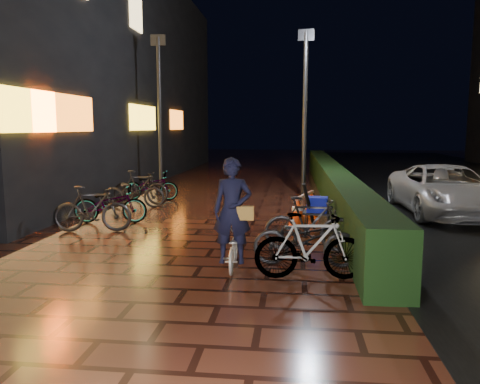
# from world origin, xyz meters

# --- Properties ---
(ground) EXTENTS (80.00, 80.00, 0.00)m
(ground) POSITION_xyz_m (0.00, 0.00, 0.00)
(ground) COLOR #381911
(ground) RESTS_ON ground
(hedge) EXTENTS (0.70, 20.00, 1.00)m
(hedge) POSITION_xyz_m (3.30, 8.00, 0.50)
(hedge) COLOR black
(hedge) RESTS_ON ground
(van) EXTENTS (2.19, 4.61, 1.27)m
(van) POSITION_xyz_m (5.99, 4.73, 0.64)
(van) COLOR silver
(van) RESTS_ON ground
(storefront_block) EXTENTS (12.09, 22.00, 9.00)m
(storefront_block) POSITION_xyz_m (-9.50, 11.50, 4.50)
(storefront_block) COLOR black
(storefront_block) RESTS_ON ground
(lamp_post_hedge) EXTENTS (0.51, 0.16, 5.27)m
(lamp_post_hedge) POSITION_xyz_m (2.39, 7.31, 2.90)
(lamp_post_hedge) COLOR black
(lamp_post_hedge) RESTS_ON ground
(lamp_post_sf) EXTENTS (0.51, 0.15, 5.35)m
(lamp_post_sf) POSITION_xyz_m (-2.54, 8.02, 2.94)
(lamp_post_sf) COLOR black
(lamp_post_sf) RESTS_ON ground
(cyclist) EXTENTS (0.66, 1.27, 1.79)m
(cyclist) POSITION_xyz_m (1.09, -0.61, 0.67)
(cyclist) COLOR silver
(cyclist) RESTS_ON ground
(traffic_barrier) EXTENTS (0.82, 1.66, 0.68)m
(traffic_barrier) POSITION_xyz_m (2.34, 3.41, 0.34)
(traffic_barrier) COLOR #FF440D
(traffic_barrier) RESTS_ON ground
(cart_assembly) EXTENTS (0.67, 0.61, 1.11)m
(cart_assembly) POSITION_xyz_m (2.56, 2.18, 0.57)
(cart_assembly) COLOR black
(cart_assembly) RESTS_ON ground
(parked_bikes_storefront) EXTENTS (1.94, 5.23, 1.01)m
(parked_bikes_storefront) POSITION_xyz_m (-2.34, 4.17, 0.47)
(parked_bikes_storefront) COLOR black
(parked_bikes_storefront) RESTS_ON ground
(parked_bikes_hedge) EXTENTS (1.81, 2.20, 1.01)m
(parked_bikes_hedge) POSITION_xyz_m (2.31, -0.24, 0.49)
(parked_bikes_hedge) COLOR black
(parked_bikes_hedge) RESTS_ON ground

